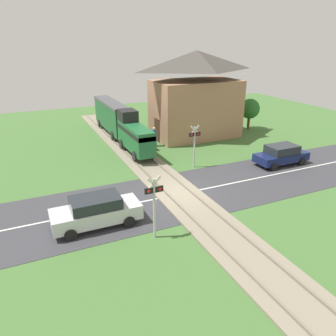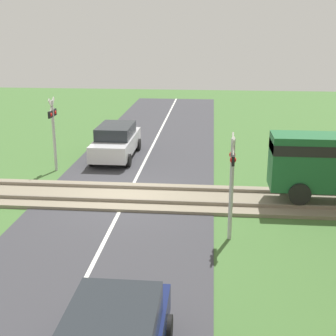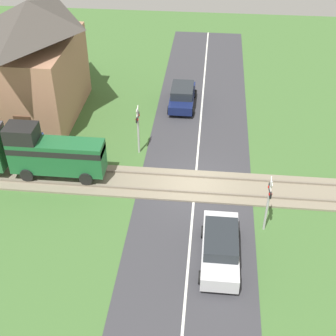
# 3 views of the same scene
# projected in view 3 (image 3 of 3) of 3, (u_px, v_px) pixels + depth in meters

# --- Properties ---
(ground_plane) EXTENTS (60.00, 60.00, 0.00)m
(ground_plane) POSITION_uv_depth(u_px,v_px,m) (195.00, 187.00, 26.48)
(ground_plane) COLOR #426B33
(road_surface) EXTENTS (48.00, 6.40, 0.02)m
(road_surface) POSITION_uv_depth(u_px,v_px,m) (195.00, 186.00, 26.48)
(road_surface) COLOR #38383D
(road_surface) RESTS_ON ground_plane
(track_bed) EXTENTS (2.80, 48.00, 0.24)m
(track_bed) POSITION_uv_depth(u_px,v_px,m) (195.00, 186.00, 26.44)
(track_bed) COLOR gray
(track_bed) RESTS_ON ground_plane
(car_near_crossing) EXTENTS (4.44, 1.86, 1.60)m
(car_near_crossing) POSITION_uv_depth(u_px,v_px,m) (220.00, 247.00, 21.62)
(car_near_crossing) COLOR silver
(car_near_crossing) RESTS_ON ground_plane
(car_far_side) EXTENTS (4.11, 1.85, 1.51)m
(car_far_side) POSITION_uv_depth(u_px,v_px,m) (182.00, 96.00, 33.57)
(car_far_side) COLOR #141E4C
(car_far_side) RESTS_ON ground_plane
(crossing_signal_west_approach) EXTENTS (0.90, 0.18, 3.19)m
(crossing_signal_west_approach) POSITION_uv_depth(u_px,v_px,m) (269.00, 198.00, 22.52)
(crossing_signal_west_approach) COLOR #B7B7B7
(crossing_signal_west_approach) RESTS_ON ground_plane
(crossing_signal_east_approach) EXTENTS (0.90, 0.18, 3.19)m
(crossing_signal_east_approach) POSITION_uv_depth(u_px,v_px,m) (138.00, 124.00, 28.01)
(crossing_signal_east_approach) COLOR #B7B7B7
(crossing_signal_east_approach) RESTS_ON ground_plane
(station_building) EXTENTS (8.50, 5.02, 7.91)m
(station_building) POSITION_uv_depth(u_px,v_px,m) (37.00, 63.00, 30.72)
(station_building) COLOR #AD7A5B
(station_building) RESTS_ON ground_plane
(pedestrian_by_station) EXTENTS (0.43, 0.43, 1.74)m
(pedestrian_by_station) POSITION_uv_depth(u_px,v_px,m) (42.00, 143.00, 28.63)
(pedestrian_by_station) COLOR #2D4C8E
(pedestrian_by_station) RESTS_ON ground_plane
(tree_by_station) EXTENTS (2.04, 2.04, 3.16)m
(tree_by_station) POSITION_uv_depth(u_px,v_px,m) (67.00, 50.00, 36.90)
(tree_by_station) COLOR brown
(tree_by_station) RESTS_ON ground_plane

